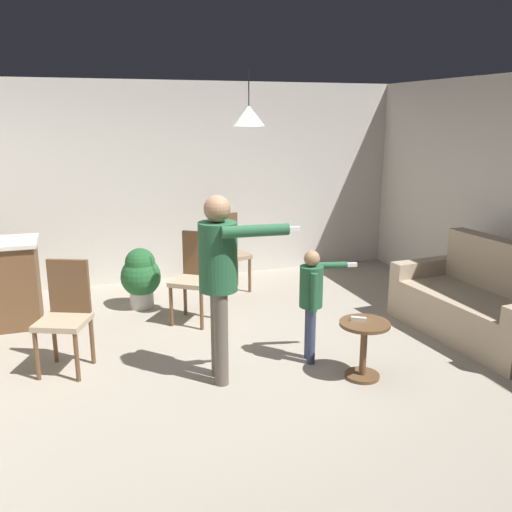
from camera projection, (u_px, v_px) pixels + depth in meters
ground at (252, 372)px, 5.01m from camera, size 7.68×7.68×0.00m
wall_back at (180, 183)px, 7.62m from camera, size 6.40×0.10×2.70m
couch_floral at (479, 305)px, 5.76m from camera, size 0.98×1.86×1.00m
side_table_by_couch at (364, 343)px, 4.83m from camera, size 0.44×0.44×0.52m
person_adult at (220, 269)px, 4.62m from camera, size 0.79×0.51×1.63m
person_child at (312, 293)px, 5.07m from camera, size 0.58×0.31×1.07m
dining_chair_by_counter at (228, 249)px, 7.26m from camera, size 0.49×0.49×1.00m
dining_chair_near_wall at (66, 312)px, 4.96m from camera, size 0.55×0.55×1.00m
dining_chair_centre_back at (195, 274)px, 6.14m from camera, size 0.59×0.59×1.00m
potted_plant_corner at (141, 275)px, 6.59m from camera, size 0.48×0.48×0.73m
spare_remote_on_table at (359, 319)px, 4.80m from camera, size 0.13×0.10×0.04m
ceiling_light_pendant at (249, 116)px, 5.47m from camera, size 0.32×0.32×0.55m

